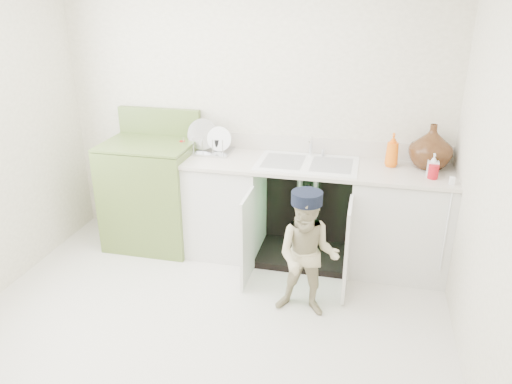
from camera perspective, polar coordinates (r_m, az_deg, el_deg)
ground at (r=3.75m, az=-5.97°, el=-15.33°), size 3.50×3.50×0.00m
room_shell at (r=3.14m, az=-6.88°, el=2.99°), size 6.00×5.50×1.26m
counter_run at (r=4.41m, az=6.22°, el=-1.90°), size 2.44×1.02×1.27m
avocado_stove at (r=4.75m, az=-11.78°, el=-0.02°), size 0.80×0.65×1.24m
repair_worker at (r=3.66m, az=5.92°, el=-7.14°), size 0.48×0.67×0.97m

